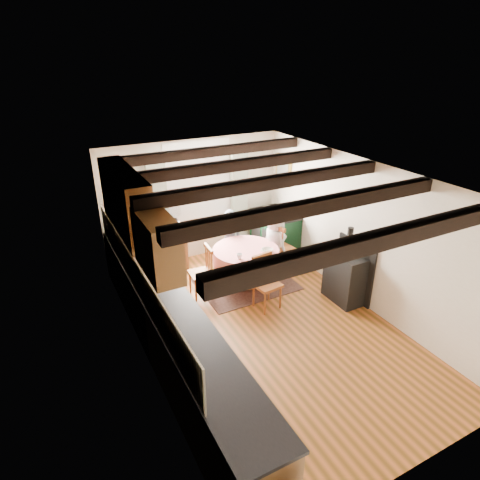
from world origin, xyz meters
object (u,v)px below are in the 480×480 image
chair_near (267,283)px  child_far (230,239)px  chair_left (201,272)px  cup (239,256)px  dining_table (246,267)px  chair_right (283,248)px  child_right (275,243)px  aga_range (275,233)px  cast_iron_stove (346,265)px

chair_near → child_far: size_ratio=0.77×
chair_near → chair_left: chair_near is taller
cup → dining_table: bearing=45.4°
chair_right → child_right: bearing=70.8°
chair_near → aga_range: bearing=47.2°
chair_right → child_far: child_far is taller
child_far → child_right: size_ratio=0.98×
chair_left → aga_range: (1.97, 0.78, 0.01)m
child_far → dining_table: bearing=103.4°
aga_range → cast_iron_stove: bearing=-86.9°
chair_left → cup: size_ratio=9.32×
cast_iron_stove → child_far: cast_iron_stove is taller
chair_left → cup: chair_left is taller
chair_near → chair_left: bearing=126.4°
aga_range → child_far: child_far is taller
cast_iron_stove → cup: 1.77m
aga_range → child_right: (-0.44, -0.69, 0.16)m
chair_near → chair_right: chair_right is taller
dining_table → child_far: child_far is taller
cast_iron_stove → chair_left: bearing=148.8°
chair_near → child_right: (0.72, 0.94, 0.15)m
chair_left → aga_range: bearing=114.7°
chair_right → child_far: (-0.82, 0.62, 0.10)m
aga_range → child_far: (-1.08, -0.10, 0.14)m
dining_table → chair_near: 0.83m
chair_right → child_right: size_ratio=0.81×
aga_range → cup: aga_range is taller
chair_near → aga_range: 2.00m
chair_near → child_far: bearing=79.8°
cast_iron_stove → child_far: (-1.19, 1.93, -0.07)m
child_far → cup: size_ratio=12.46×
chair_near → cup: (-0.23, 0.55, 0.29)m
dining_table → child_far: 0.75m
aga_range → chair_near: bearing=-125.4°
chair_near → chair_right: 1.27m
cast_iron_stove → child_right: bearing=112.1°
cup → chair_near: bearing=-67.5°
chair_near → dining_table: bearing=79.8°
child_right → dining_table: bearing=94.5°
dining_table → chair_near: (-0.04, -0.82, 0.11)m
dining_table → chair_right: (0.86, 0.09, 0.15)m
chair_left → child_far: child_far is taller
dining_table → cast_iron_stove: cast_iron_stove is taller
aga_range → cast_iron_stove: size_ratio=0.74×
chair_left → cup: (0.59, -0.31, 0.30)m
aga_range → cup: 1.78m
cast_iron_stove → child_far: 2.27m
chair_left → chair_right: size_ratio=0.90×
chair_left → chair_right: bearing=95.0°
child_right → child_far: bearing=42.3°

